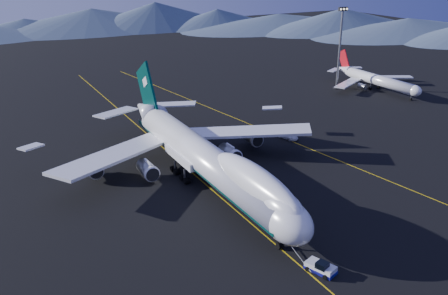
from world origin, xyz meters
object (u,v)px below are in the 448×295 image
second_jet (376,80)px  pushback_tug (321,268)px  boeing_747 (205,158)px  floodlight_mast (340,48)px  service_van (288,136)px

second_jet → pushback_tug: bearing=-120.5°
pushback_tug → second_jet: bearing=22.1°
boeing_747 → floodlight_mast: floodlight_mast is taller
boeing_747 → floodlight_mast: 88.08m
boeing_747 → second_jet: size_ratio=1.85×
pushback_tug → service_van: pushback_tug is taller
pushback_tug → second_jet: 111.69m
boeing_747 → pushback_tug: 34.92m
service_van → boeing_747: bearing=-163.6°
boeing_747 → second_jet: bearing=25.6°
service_van → floodlight_mast: 56.60m
boeing_747 → floodlight_mast: (73.66, 47.64, 7.96)m
second_jet → floodlight_mast: bearing=163.7°
service_van → pushback_tug: bearing=-129.0°
boeing_747 → second_jet: 93.70m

